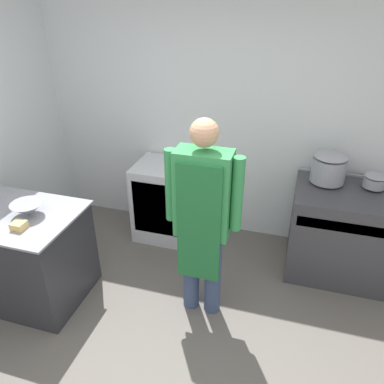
{
  "coord_description": "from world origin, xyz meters",
  "views": [
    {
      "loc": [
        0.82,
        -1.57,
        2.52
      ],
      "look_at": [
        0.01,
        1.17,
        0.96
      ],
      "focal_mm": 35.0,
      "sensor_mm": 36.0,
      "label": 1
    }
  ],
  "objects_px": {
    "mixing_bowl": "(28,209)",
    "fridge_unit": "(168,201)",
    "plastic_tub": "(19,226)",
    "person_cook": "(203,213)",
    "stock_pot": "(329,167)",
    "sauce_pot": "(375,181)",
    "stove": "(342,232)"
  },
  "relations": [
    {
      "from": "mixing_bowl",
      "to": "sauce_pot",
      "type": "bearing_deg",
      "value": 24.56
    },
    {
      "from": "fridge_unit",
      "to": "person_cook",
      "type": "height_order",
      "value": "person_cook"
    },
    {
      "from": "stock_pot",
      "to": "sauce_pot",
      "type": "xyz_separation_m",
      "value": [
        0.41,
        0.0,
        -0.08
      ]
    },
    {
      "from": "mixing_bowl",
      "to": "person_cook",
      "type": "bearing_deg",
      "value": 9.86
    },
    {
      "from": "person_cook",
      "to": "sauce_pot",
      "type": "distance_m",
      "value": 1.7
    },
    {
      "from": "stove",
      "to": "sauce_pot",
      "type": "height_order",
      "value": "sauce_pot"
    },
    {
      "from": "fridge_unit",
      "to": "stock_pot",
      "type": "relative_size",
      "value": 2.76
    },
    {
      "from": "stove",
      "to": "person_cook",
      "type": "distance_m",
      "value": 1.57
    },
    {
      "from": "mixing_bowl",
      "to": "fridge_unit",
      "type": "bearing_deg",
      "value": 58.74
    },
    {
      "from": "fridge_unit",
      "to": "mixing_bowl",
      "type": "distance_m",
      "value": 1.54
    },
    {
      "from": "stock_pot",
      "to": "mixing_bowl",
      "type": "bearing_deg",
      "value": -151.77
    },
    {
      "from": "person_cook",
      "to": "stove",
      "type": "bearing_deg",
      "value": 37.5
    },
    {
      "from": "fridge_unit",
      "to": "mixing_bowl",
      "type": "bearing_deg",
      "value": -121.26
    },
    {
      "from": "stock_pot",
      "to": "stove",
      "type": "bearing_deg",
      "value": -30.73
    },
    {
      "from": "stove",
      "to": "person_cook",
      "type": "height_order",
      "value": "person_cook"
    },
    {
      "from": "fridge_unit",
      "to": "sauce_pot",
      "type": "relative_size",
      "value": 4.4
    },
    {
      "from": "fridge_unit",
      "to": "person_cook",
      "type": "xyz_separation_m",
      "value": [
        0.66,
        -1.0,
        0.55
      ]
    },
    {
      "from": "stove",
      "to": "plastic_tub",
      "type": "height_order",
      "value": "plastic_tub"
    },
    {
      "from": "person_cook",
      "to": "plastic_tub",
      "type": "relative_size",
      "value": 17.37
    },
    {
      "from": "person_cook",
      "to": "sauce_pot",
      "type": "height_order",
      "value": "person_cook"
    },
    {
      "from": "plastic_tub",
      "to": "stock_pot",
      "type": "xyz_separation_m",
      "value": [
        2.31,
        1.46,
        0.15
      ]
    },
    {
      "from": "plastic_tub",
      "to": "stock_pot",
      "type": "height_order",
      "value": "stock_pot"
    },
    {
      "from": "person_cook",
      "to": "sauce_pot",
      "type": "bearing_deg",
      "value": 36.99
    },
    {
      "from": "mixing_bowl",
      "to": "sauce_pot",
      "type": "distance_m",
      "value": 3.06
    },
    {
      "from": "stock_pot",
      "to": "person_cook",
      "type": "bearing_deg",
      "value": -132.74
    },
    {
      "from": "fridge_unit",
      "to": "stock_pot",
      "type": "distance_m",
      "value": 1.72
    },
    {
      "from": "plastic_tub",
      "to": "person_cook",
      "type": "bearing_deg",
      "value": 17.7
    },
    {
      "from": "mixing_bowl",
      "to": "sauce_pot",
      "type": "relative_size",
      "value": 1.35
    },
    {
      "from": "fridge_unit",
      "to": "sauce_pot",
      "type": "height_order",
      "value": "sauce_pot"
    },
    {
      "from": "fridge_unit",
      "to": "sauce_pot",
      "type": "distance_m",
      "value": 2.09
    },
    {
      "from": "fridge_unit",
      "to": "person_cook",
      "type": "distance_m",
      "value": 1.32
    },
    {
      "from": "plastic_tub",
      "to": "stock_pot",
      "type": "distance_m",
      "value": 2.74
    }
  ]
}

